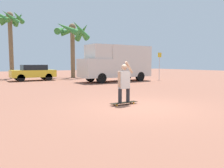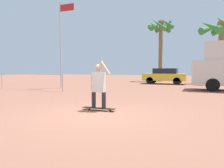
# 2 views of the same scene
# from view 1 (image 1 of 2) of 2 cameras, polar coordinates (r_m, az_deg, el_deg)

# --- Properties ---
(ground_plane) EXTENTS (80.00, 80.00, 0.00)m
(ground_plane) POSITION_cam_1_polar(r_m,az_deg,el_deg) (8.01, 7.08, -5.92)
(ground_plane) COLOR #935B47
(skateboard) EXTENTS (1.14, 0.23, 0.09)m
(skateboard) POSITION_cam_1_polar(r_m,az_deg,el_deg) (8.34, 3.14, -4.91)
(skateboard) COLOR black
(skateboard) RESTS_ON ground_plane
(person_skateboarder) EXTENTS (0.70, 0.23, 1.57)m
(person_skateboarder) POSITION_cam_1_polar(r_m,az_deg,el_deg) (8.24, 3.17, 0.75)
(person_skateboarder) COLOR #28282D
(person_skateboarder) RESTS_ON skateboard
(camper_van) EXTENTS (6.37, 2.14, 3.07)m
(camper_van) POSITION_cam_1_polar(r_m,az_deg,el_deg) (18.97, 1.30, 5.75)
(camper_van) COLOR black
(camper_van) RESTS_ON ground_plane
(parked_car_yellow) EXTENTS (3.80, 1.73, 1.43)m
(parked_car_yellow) POSITION_cam_1_polar(r_m,az_deg,el_deg) (21.00, -19.88, 2.91)
(parked_car_yellow) COLOR black
(parked_car_yellow) RESTS_ON ground_plane
(palm_tree_near_van) EXTENTS (3.80, 4.03, 6.02)m
(palm_tree_near_van) POSITION_cam_1_polar(r_m,az_deg,el_deg) (24.50, -10.25, 12.88)
(palm_tree_near_van) COLOR brown
(palm_tree_near_van) RESTS_ON ground_plane
(palm_tree_center_background) EXTENTS (2.96, 2.88, 6.81)m
(palm_tree_center_background) POSITION_cam_1_polar(r_m,az_deg,el_deg) (25.10, -25.14, 13.98)
(palm_tree_center_background) COLOR brown
(palm_tree_center_background) RESTS_ON ground_plane
(street_sign) EXTENTS (0.44, 0.06, 2.57)m
(street_sign) POSITION_cam_1_polar(r_m,az_deg,el_deg) (21.30, 12.29, 5.52)
(street_sign) COLOR #B7B7BC
(street_sign) RESTS_ON ground_plane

